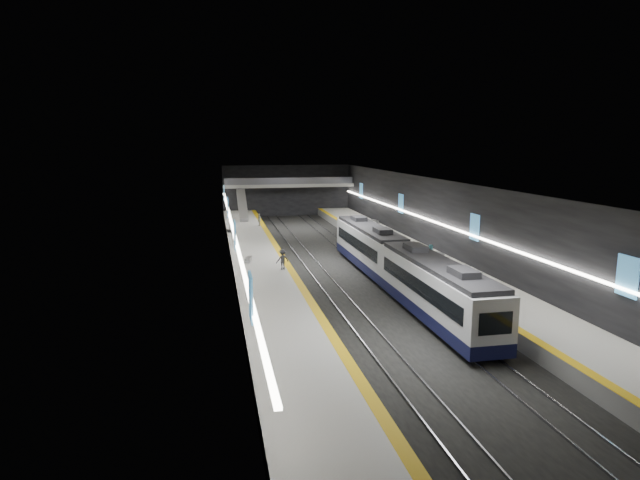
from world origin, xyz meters
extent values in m
plane|color=black|center=(0.00, 0.00, 0.00)|extent=(70.00, 70.00, 0.00)
cube|color=beige|center=(0.00, 0.00, 8.00)|extent=(20.00, 70.00, 0.04)
cube|color=black|center=(-10.00, 0.00, 4.00)|extent=(0.04, 70.00, 8.00)
cube|color=black|center=(10.00, 0.00, 4.00)|extent=(0.04, 70.00, 8.00)
cube|color=black|center=(0.00, 35.00, 4.00)|extent=(20.00, 0.04, 8.00)
cube|color=black|center=(0.00, -35.00, 4.00)|extent=(20.00, 0.04, 8.00)
cube|color=slate|center=(-7.50, 0.00, 0.50)|extent=(5.00, 70.00, 1.00)
cube|color=#A2A29D|center=(-7.50, 0.00, 1.01)|extent=(5.00, 70.00, 0.02)
cube|color=#DDAB0B|center=(-5.30, 0.00, 1.02)|extent=(0.60, 70.00, 0.02)
cube|color=slate|center=(7.50, 0.00, 0.50)|extent=(5.00, 70.00, 1.00)
cube|color=#A2A29D|center=(7.50, 0.00, 1.01)|extent=(5.00, 70.00, 0.02)
cube|color=#DDAB0B|center=(5.30, 0.00, 1.02)|extent=(0.60, 70.00, 0.02)
cube|color=gray|center=(-3.22, 0.00, 0.06)|extent=(0.08, 70.00, 0.12)
cube|color=gray|center=(-1.78, 0.00, 0.06)|extent=(0.08, 70.00, 0.12)
cube|color=gray|center=(1.78, 0.00, 0.06)|extent=(0.08, 70.00, 0.12)
cube|color=gray|center=(3.22, 0.00, 0.06)|extent=(0.08, 70.00, 0.12)
cube|color=#0F123A|center=(2.50, -17.38, 0.75)|extent=(2.65, 15.00, 0.80)
cube|color=silver|center=(2.50, -17.38, 2.40)|extent=(2.65, 15.00, 2.50)
cube|color=black|center=(2.50, -17.38, 3.80)|extent=(2.44, 14.25, 0.30)
cube|color=black|center=(2.50, -17.38, 2.45)|extent=(2.69, 13.20, 1.00)
cube|color=black|center=(2.50, -24.90, 2.35)|extent=(1.85, 0.05, 1.20)
cube|color=#0F123A|center=(2.50, -2.38, 0.75)|extent=(2.65, 15.00, 0.80)
cube|color=silver|center=(2.50, -2.38, 2.40)|extent=(2.65, 15.00, 2.50)
cube|color=black|center=(2.50, -2.38, 3.80)|extent=(2.44, 14.25, 0.30)
cube|color=black|center=(2.50, -2.38, 2.45)|extent=(2.69, 13.20, 1.00)
cube|color=black|center=(2.50, -9.90, 2.35)|extent=(1.85, 0.05, 1.20)
cube|color=teal|center=(-9.92, -25.00, 4.50)|extent=(0.10, 1.50, 2.20)
cube|color=teal|center=(-9.92, -8.00, 4.50)|extent=(0.10, 1.50, 2.20)
cube|color=teal|center=(-9.92, 10.00, 4.50)|extent=(0.10, 1.50, 2.20)
cube|color=teal|center=(-9.92, 27.00, 4.50)|extent=(0.10, 1.50, 2.20)
cube|color=teal|center=(9.92, -25.00, 4.50)|extent=(0.10, 1.50, 2.20)
cube|color=teal|center=(9.92, -8.00, 4.50)|extent=(0.10, 1.50, 2.20)
cube|color=teal|center=(9.92, 10.00, 4.50)|extent=(0.10, 1.50, 2.20)
cube|color=teal|center=(9.92, 27.00, 4.50)|extent=(0.10, 1.50, 2.20)
cube|color=white|center=(-9.80, 0.00, 3.80)|extent=(0.25, 68.60, 0.12)
cube|color=white|center=(9.80, 0.00, 3.80)|extent=(0.25, 68.60, 0.12)
cube|color=gray|center=(0.00, 33.00, 5.00)|extent=(20.00, 3.00, 0.50)
cube|color=#47474C|center=(0.00, 31.55, 5.75)|extent=(19.60, 0.08, 1.00)
cube|color=#99999E|center=(-7.50, 26.00, 2.90)|extent=(1.20, 7.50, 3.92)
cube|color=#99999E|center=(-8.56, -1.82, 1.19)|extent=(0.76, 1.65, 0.39)
cube|color=#99999E|center=(-9.46, 14.11, 1.20)|extent=(1.07, 1.70, 0.40)
cube|color=#99999E|center=(8.91, -3.01, 1.20)|extent=(0.85, 1.67, 0.39)
cube|color=#99999E|center=(9.36, 18.14, 1.20)|extent=(0.58, 1.69, 0.41)
imported|color=#BB4745|center=(5.63, -10.07, 1.87)|extent=(0.57, 0.72, 1.74)
imported|color=teal|center=(6.49, -7.16, 1.98)|extent=(1.20, 1.11, 1.97)
imported|color=beige|center=(-5.80, 18.73, 1.78)|extent=(0.72, 0.99, 1.57)
imported|color=#3A3A41|center=(-5.96, -5.42, 1.86)|extent=(1.25, 0.93, 1.72)
camera|label=1|loc=(-11.45, -48.71, 11.47)|focal=30.00mm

